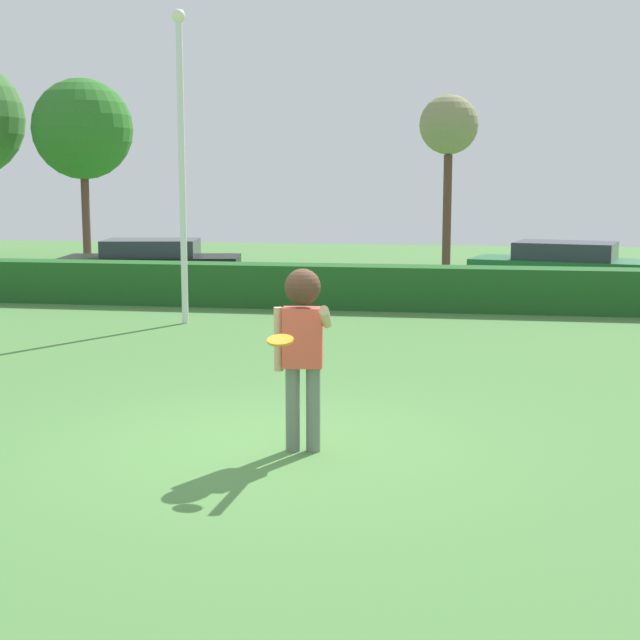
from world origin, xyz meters
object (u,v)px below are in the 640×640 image
willow_tree (449,128)px  oak_tree (83,130)px  person (303,335)px  parked_car_black (152,263)px  lamppost (182,153)px  frisbee (280,340)px  parked_car_green (565,266)px

willow_tree → oak_tree: bearing=176.9°
person → parked_car_black: 13.88m
parked_car_black → person: bearing=-64.1°
lamppost → willow_tree: 12.07m
willow_tree → person: bearing=-92.5°
lamppost → willow_tree: bearing=68.1°
frisbee → parked_car_black: bearing=114.5°
person → parked_car_black: size_ratio=0.40×
person → frisbee: bearing=-97.3°
person → frisbee: person is taller
frisbee → willow_tree: 19.73m
parked_car_green → oak_tree: 16.21m
person → oak_tree: oak_tree is taller
person → willow_tree: size_ratio=0.35×
person → willow_tree: bearing=87.5°
person → parked_car_green: size_ratio=0.40×
lamppost → parked_car_green: (7.38, 5.48, -2.46)m
lamppost → parked_car_green: bearing=36.6°
lamppost → parked_car_black: 5.89m
person → frisbee: size_ratio=7.50×
parked_car_green → parked_car_black: bearing=-176.0°
parked_car_black → oak_tree: 9.17m
frisbee → lamppost: 9.28m
person → lamppost: 8.75m
person → oak_tree: (-10.79, 19.46, 3.13)m
lamppost → willow_tree: size_ratio=1.10×
parked_car_green → oak_tree: oak_tree is taller
parked_car_black → frisbee: bearing=-65.5°
frisbee → oak_tree: bearing=118.0°
parked_car_green → willow_tree: willow_tree is taller
parked_car_black → oak_tree: oak_tree is taller
person → willow_tree: 19.10m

